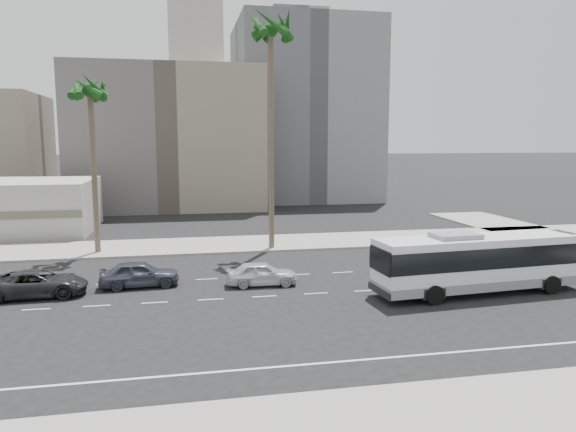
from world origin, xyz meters
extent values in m
plane|color=black|center=(0.00, 0.00, 0.00)|extent=(700.00, 700.00, 0.00)
cube|color=gray|center=(0.00, 15.50, 0.07)|extent=(120.00, 7.00, 0.15)
cube|color=gray|center=(0.00, -15.50, 0.07)|extent=(120.00, 7.00, 0.15)
cube|color=#66605C|center=(-12.00, 45.00, 9.00)|extent=(24.00, 18.00, 18.00)
cube|color=slate|center=(8.00, 52.00, 13.00)|extent=(20.00, 20.00, 26.00)
cube|color=beige|center=(-2.00, 250.00, 22.00)|extent=(42.00, 42.00, 44.00)
cube|color=beige|center=(-2.00, 250.00, 60.00)|extent=(26.00, 26.00, 32.00)
cube|color=slate|center=(45.00, 230.00, 35.00)|extent=(26.00, 26.00, 70.00)
cube|color=slate|center=(70.00, 260.00, 30.00)|extent=(22.00, 22.00, 60.00)
cube|color=silver|center=(6.22, -1.62, 1.91)|extent=(12.51, 3.69, 2.76)
cube|color=black|center=(6.22, -1.62, 2.29)|extent=(12.57, 3.76, 1.17)
cube|color=gray|center=(6.22, -1.62, 0.69)|extent=(12.53, 3.73, 0.53)
cube|color=gray|center=(4.62, -1.62, 3.40)|extent=(2.68, 1.90, 0.32)
cube|color=#262628|center=(12.06, -1.62, 3.14)|extent=(0.79, 1.96, 0.32)
cylinder|color=black|center=(10.15, -2.98, 0.53)|extent=(1.06, 0.32, 1.06)
cylinder|color=black|center=(10.15, -0.26, 0.53)|extent=(1.06, 0.32, 1.06)
cylinder|color=black|center=(2.60, -2.98, 0.53)|extent=(1.06, 0.32, 1.06)
cylinder|color=black|center=(2.60, -0.26, 0.53)|extent=(1.06, 0.32, 1.06)
imported|color=silver|center=(-5.78, 2.44, 0.73)|extent=(1.92, 4.35, 1.46)
imported|color=#393D4C|center=(-13.04, 3.55, 0.79)|extent=(2.18, 4.78, 1.59)
imported|color=#262629|center=(-18.54, 2.53, 0.75)|extent=(2.74, 5.52, 1.51)
cylinder|color=brown|center=(-3.36, 13.22, 8.49)|extent=(0.47, 0.47, 16.98)
cylinder|color=brown|center=(-16.96, 14.13, 6.14)|extent=(0.39, 0.39, 12.29)
camera|label=1|loc=(-10.36, -28.84, 8.67)|focal=33.28mm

